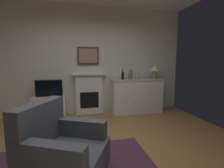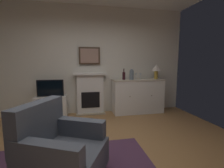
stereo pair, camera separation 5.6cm
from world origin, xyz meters
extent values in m
cube|color=#9E7042|center=(0.00, 0.00, -0.05)|extent=(5.23, 4.67, 0.10)
cube|color=silver|center=(0.00, 2.30, 1.42)|extent=(5.23, 0.06, 2.84)
cube|color=white|center=(-0.02, 2.18, 0.53)|extent=(0.70, 0.18, 1.05)
cube|color=tan|center=(-0.02, 2.09, 0.01)|extent=(0.77, 0.20, 0.03)
cube|color=black|center=(-0.02, 2.09, 0.39)|extent=(0.48, 0.02, 0.42)
cube|color=white|center=(-0.02, 2.15, 1.07)|extent=(0.87, 0.27, 0.05)
cube|color=#473323|center=(-0.02, 2.22, 1.55)|extent=(0.55, 0.03, 0.45)
cube|color=#9E7A6B|center=(-0.02, 2.21, 1.55)|extent=(0.47, 0.01, 0.37)
cube|color=white|center=(1.26, 2.00, 0.45)|extent=(1.37, 0.45, 0.89)
cube|color=beige|center=(1.26, 2.00, 0.91)|extent=(1.40, 0.48, 0.03)
sphere|color=brown|center=(0.96, 1.76, 0.51)|extent=(0.02, 0.02, 0.02)
sphere|color=brown|center=(1.56, 1.76, 0.51)|extent=(0.02, 0.02, 0.02)
cylinder|color=#B79338|center=(1.78, 2.00, 1.03)|extent=(0.10, 0.10, 0.22)
cone|color=silver|center=(1.78, 2.00, 1.23)|extent=(0.26, 0.26, 0.18)
cylinder|color=#331419|center=(0.85, 1.97, 1.02)|extent=(0.08, 0.08, 0.20)
cylinder|color=#331419|center=(0.85, 1.97, 1.17)|extent=(0.03, 0.03, 0.09)
cylinder|color=silver|center=(1.19, 1.98, 0.93)|extent=(0.06, 0.06, 0.00)
cylinder|color=silver|center=(1.19, 1.98, 0.97)|extent=(0.01, 0.01, 0.09)
cone|color=silver|center=(1.19, 1.98, 1.05)|extent=(0.07, 0.07, 0.07)
cylinder|color=silver|center=(1.30, 1.95, 0.93)|extent=(0.06, 0.06, 0.00)
cylinder|color=silver|center=(1.30, 1.95, 0.97)|extent=(0.01, 0.01, 0.09)
cone|color=silver|center=(1.30, 1.95, 1.05)|extent=(0.07, 0.07, 0.07)
cylinder|color=slate|center=(1.05, 1.95, 1.04)|extent=(0.11, 0.11, 0.24)
sphere|color=slate|center=(1.05, 1.95, 1.16)|extent=(0.08, 0.08, 0.08)
cube|color=white|center=(-1.00, 2.01, 0.28)|extent=(0.75, 0.42, 0.55)
cube|color=black|center=(-1.00, 1.99, 0.75)|extent=(0.62, 0.06, 0.40)
cube|color=black|center=(-1.00, 1.96, 0.75)|extent=(0.57, 0.01, 0.35)
cube|color=#474C56|center=(-0.48, -0.34, 0.26)|extent=(1.05, 1.03, 0.32)
cube|color=#474C56|center=(-0.77, -0.20, 0.67)|extent=(0.48, 0.75, 0.50)
cube|color=#474C56|center=(-0.62, -0.63, 0.53)|extent=(0.71, 0.44, 0.22)
cube|color=#474C56|center=(-0.34, -0.05, 0.53)|extent=(0.71, 0.44, 0.22)
cylinder|color=#473323|center=(-0.03, -0.20, 0.05)|extent=(0.05, 0.05, 0.10)
cylinder|color=#473323|center=(-0.64, 0.10, 0.05)|extent=(0.05, 0.05, 0.10)
camera|label=1|loc=(-0.36, -2.08, 1.36)|focal=25.73mm
camera|label=2|loc=(-0.31, -2.09, 1.36)|focal=25.73mm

